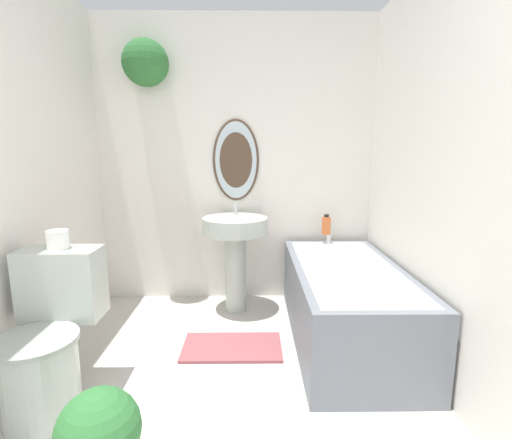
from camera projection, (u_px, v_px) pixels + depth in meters
name	position (u px, v px, depth m)	size (l,w,h in m)	color
wall_back	(226.00, 152.00, 3.15)	(2.44, 0.36, 2.40)	silver
wall_right	(474.00, 173.00, 1.76)	(0.06, 2.99, 2.40)	silver
toilet	(49.00, 339.00, 1.87)	(0.41, 0.59, 0.79)	#B2BCB2
pedestal_sink	(236.00, 242.00, 2.98)	(0.52, 0.52, 0.88)	#B2BCB2
bathtub	(346.00, 302.00, 2.56)	(0.72, 1.49, 0.61)	slate
shampoo_bottle	(326.00, 225.00, 3.13)	(0.07, 0.07, 0.17)	#DB6633
bath_mat	(233.00, 347.00, 2.48)	(0.66, 0.37, 0.02)	#934C51
toilet_paper_roll	(58.00, 240.00, 1.96)	(0.11, 0.11, 0.10)	white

